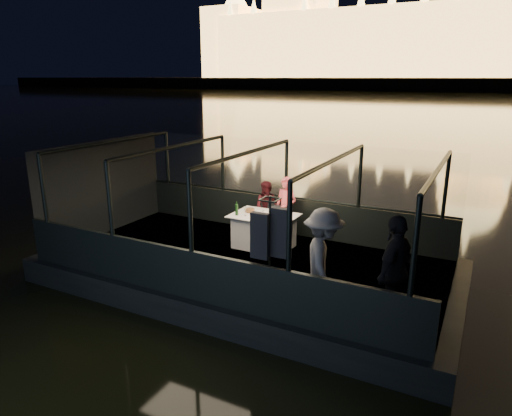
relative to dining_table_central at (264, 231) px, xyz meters
The scene contains 29 objects.
river_water 79.16m from the dining_table_central, 89.98° to the left, with size 500.00×500.00×0.00m, color black.
boat_hull 1.23m from the dining_table_central, 88.01° to the right, with size 8.60×4.40×1.00m, color black.
boat_deck 0.94m from the dining_table_central, 88.01° to the right, with size 8.00×4.00×0.04m, color black.
gunwale_port 1.15m from the dining_table_central, 88.54° to the left, with size 8.00×0.08×0.90m, color black.
gunwale_starboard 2.85m from the dining_table_central, 89.41° to the right, with size 8.00×0.08×0.90m, color black.
cabin_glass_port 1.67m from the dining_table_central, 88.54° to the left, with size 8.00×0.02×1.40m, color #99B2B2, non-canonical shape.
cabin_glass_starboard 3.10m from the dining_table_central, 89.41° to the right, with size 8.00×0.02×1.40m, color #99B2B2, non-canonical shape.
cabin_roof_glass 2.09m from the dining_table_central, 88.01° to the right, with size 8.00×4.00×0.02m, color #99B2B2, non-canonical shape.
end_wall_fore 4.13m from the dining_table_central, 167.94° to the right, with size 0.02×4.00×2.30m, color black, non-canonical shape.
end_wall_aft 4.19m from the dining_table_central, 11.89° to the right, with size 0.02×4.00×2.30m, color black, non-canonical shape.
canopy_ribs 1.14m from the dining_table_central, 88.01° to the right, with size 8.00×4.00×2.30m, color black, non-canonical shape.
embankment 209.15m from the dining_table_central, 89.99° to the left, with size 400.00×140.00×6.00m, color #423D33.
parliament_building 176.41m from the dining_table_central, 89.99° to the left, with size 220.00×32.00×60.00m, color #F2D18C, non-canonical shape.
dining_table_central is the anchor object (origin of this frame).
chair_port_left 0.71m from the dining_table_central, 117.22° to the left, with size 0.38×0.38×0.82m, color black.
chair_port_right 0.49m from the dining_table_central, 69.22° to the left, with size 0.39×0.39×0.84m, color black.
coat_stand 2.96m from the dining_table_central, 61.87° to the right, with size 0.55×0.44×1.97m, color black, non-canonical shape.
person_woman_coral 0.84m from the dining_table_central, 72.94° to the left, with size 0.55×0.36×1.52m, color #EE565D.
person_man_maroon 0.94m from the dining_table_central, 110.68° to the left, with size 0.65×0.50×1.35m, color #401217.
passenger_stripe 3.14m from the dining_table_central, 45.71° to the right, with size 1.15×0.65×1.78m, color silver.
passenger_dark 3.88m from the dining_table_central, 31.98° to the right, with size 1.05×0.44×1.78m, color black.
wine_bottle 0.81m from the dining_table_central, 153.35° to the right, with size 0.07×0.07×0.32m, color #163915.
bread_basket 0.58m from the dining_table_central, behind, with size 0.22×0.22×0.09m, color brown.
amber_candle 0.48m from the dining_table_central, ahead, with size 0.05×0.05×0.08m, color yellow.
plate_near 0.56m from the dining_table_central, 30.76° to the right, with size 0.22×0.22×0.01m, color white.
plate_far 0.50m from the dining_table_central, 151.53° to the left, with size 0.26×0.26×0.02m, color white.
wine_glass_white 0.64m from the dining_table_central, 143.89° to the right, with size 0.07×0.07×0.21m, color silver, non-canonical shape.
wine_glass_red 0.56m from the dining_table_central, 28.91° to the left, with size 0.06×0.06×0.17m, color silver, non-canonical shape.
wine_glass_empty 0.59m from the dining_table_central, 67.62° to the right, with size 0.07×0.07×0.21m, color white, non-canonical shape.
Camera 1 is at (4.32, -7.96, 4.26)m, focal length 32.00 mm.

